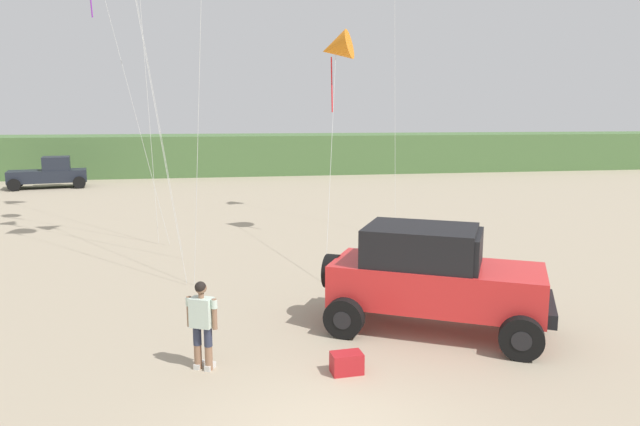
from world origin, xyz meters
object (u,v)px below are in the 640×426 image
Objects in this scene: distant_pickup at (50,173)px; kite_purple_stunt at (336,48)px; jeep at (433,276)px; person_watching at (202,320)px; cooler_box at (347,363)px.

distant_pickup is 0.63× the size of kite_purple_stunt.
jeep reaches higher than person_watching.
person_watching is 30.59m from distant_pickup.
distant_pickup is at bearing 109.30° from cooler_box.
distant_pickup reaches higher than person_watching.
jeep is 4.97m from person_watching.
jeep is at bearing -88.84° from kite_purple_stunt.
distant_pickup is at bearing 129.09° from kite_purple_stunt.
jeep is at bearing 33.57° from cooler_box.
jeep reaches higher than distant_pickup.
cooler_box is (2.55, -0.61, -0.75)m from person_watching.
kite_purple_stunt is (-0.19, 9.43, 5.75)m from jeep.
jeep is at bearing -61.52° from distant_pickup.
distant_pickup is (-12.74, 29.46, 0.75)m from cooler_box.
distant_pickup is at bearing 109.47° from person_watching.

